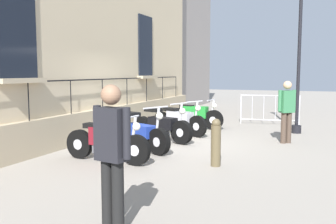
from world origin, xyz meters
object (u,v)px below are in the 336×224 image
motorcycle_silver (179,120)px  pedestrian_standing (287,108)px  motorcycle_blue (138,134)px  motorcycle_maroon (107,142)px  pedestrian_walking (112,150)px  lamppost (300,40)px  crowd_barrier (270,108)px  bollard (216,142)px  motorcycle_green (195,116)px  motorcycle_black (162,126)px

motorcycle_silver → pedestrian_standing: (3.07, -0.23, 0.49)m
motorcycle_blue → motorcycle_silver: motorcycle_blue is taller
motorcycle_maroon → pedestrian_walking: size_ratio=1.19×
motorcycle_silver → lamppost: (3.23, 1.58, 2.38)m
crowd_barrier → bollard: bearing=-91.8°
motorcycle_maroon → motorcycle_silver: (0.17, 3.78, 0.01)m
motorcycle_silver → pedestrian_walking: pedestrian_walking is taller
bollard → pedestrian_standing: 3.27m
bollard → pedestrian_walking: 3.50m
motorcycle_maroon → pedestrian_standing: (3.25, 3.55, 0.50)m
crowd_barrier → bollard: size_ratio=2.16×
motorcycle_silver → bollard: 3.85m
motorcycle_green → pedestrian_walking: (1.66, -8.11, 0.56)m
bollard → pedestrian_walking: bearing=-94.9°
motorcycle_green → pedestrian_walking: size_ratio=1.17×
motorcycle_green → crowd_barrier: 2.89m
motorcycle_green → pedestrian_standing: (3.03, -1.60, 0.50)m
motorcycle_blue → crowd_barrier: (2.30, 5.80, 0.16)m
motorcycle_green → pedestrian_standing: bearing=-27.9°
motorcycle_black → pedestrian_walking: size_ratio=1.15×
motorcycle_maroon → pedestrian_walking: 3.55m
motorcycle_blue → motorcycle_black: motorcycle_blue is taller
motorcycle_green → bollard: (1.96, -4.66, 0.06)m
pedestrian_walking → motorcycle_blue: bearing=113.0°
crowd_barrier → bollard: (-0.21, -6.57, -0.09)m
motorcycle_black → motorcycle_silver: motorcycle_black is taller
motorcycle_blue → lamppost: lamppost is taller
pedestrian_walking → motorcycle_black: bearing=107.6°
lamppost → pedestrian_standing: size_ratio=3.19×
motorcycle_black → pedestrian_standing: bearing=17.2°
motorcycle_blue → bollard: size_ratio=2.06×
motorcycle_silver → motorcycle_blue: bearing=-92.0°
motorcycle_blue → motorcycle_silver: 2.52m
motorcycle_maroon → motorcycle_blue: (0.08, 1.26, -0.02)m
lamppost → motorcycle_green: bearing=-176.3°
lamppost → pedestrian_standing: 2.62m
lamppost → bollard: bearing=-104.2°
motorcycle_blue → motorcycle_green: motorcycle_blue is taller
motorcycle_blue → pedestrian_walking: size_ratio=1.13×
motorcycle_blue → pedestrian_standing: bearing=35.9°
motorcycle_maroon → motorcycle_blue: bearing=86.2°
bollard → pedestrian_walking: size_ratio=0.55×
bollard → motorcycle_silver: bearing=121.4°
motorcycle_black → bollard: 2.93m
motorcycle_maroon → lamppost: size_ratio=0.39×
pedestrian_walking → motorcycle_maroon: bearing=122.4°
motorcycle_blue → motorcycle_green: 3.90m
lamppost → bollard: 5.53m
motorcycle_black → lamppost: (3.29, 2.78, 2.41)m
motorcycle_green → pedestrian_walking: pedestrian_walking is taller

